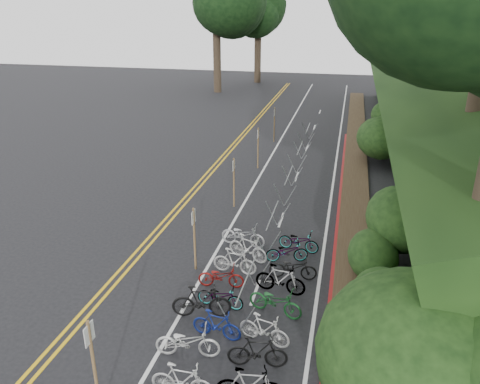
% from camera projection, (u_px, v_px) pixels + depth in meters
% --- Properties ---
extents(ground, '(120.00, 120.00, 0.00)m').
position_uv_depth(ground, '(120.00, 357.00, 13.22)').
color(ground, black).
rests_on(ground, ground).
extents(road_markings, '(7.47, 80.00, 0.01)m').
position_uv_depth(road_markings, '(230.00, 214.00, 22.20)').
color(road_markings, gold).
rests_on(road_markings, ground).
extents(red_curb, '(0.25, 28.00, 0.10)m').
position_uv_depth(red_curb, '(340.00, 207.00, 22.83)').
color(red_curb, maroon).
rests_on(red_curb, ground).
extents(embankment, '(14.30, 48.14, 9.11)m').
position_uv_depth(embankment, '(477.00, 130.00, 26.70)').
color(embankment, black).
rests_on(embankment, ground).
extents(bike_racks_rest, '(1.14, 23.00, 1.17)m').
position_uv_depth(bike_racks_rest, '(289.00, 180.00, 24.00)').
color(bike_racks_rest, gray).
rests_on(bike_racks_rest, ground).
extents(signpost_near, '(0.08, 0.40, 2.73)m').
position_uv_depth(signpost_near, '(94.00, 363.00, 10.81)').
color(signpost_near, brown).
rests_on(signpost_near, ground).
extents(signposts_rest, '(0.08, 18.40, 2.50)m').
position_uv_depth(signposts_rest, '(247.00, 160.00, 25.20)').
color(signposts_rest, brown).
rests_on(signposts_rest, ground).
extents(bike_front, '(0.93, 1.96, 1.14)m').
position_uv_depth(bike_front, '(202.00, 301.00, 14.72)').
color(bike_front, black).
rests_on(bike_front, ground).
extents(bike_valet, '(3.23, 12.18, 1.10)m').
position_uv_depth(bike_valet, '(242.00, 312.00, 14.34)').
color(bike_valet, '#9E9EA3').
rests_on(bike_valet, ground).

